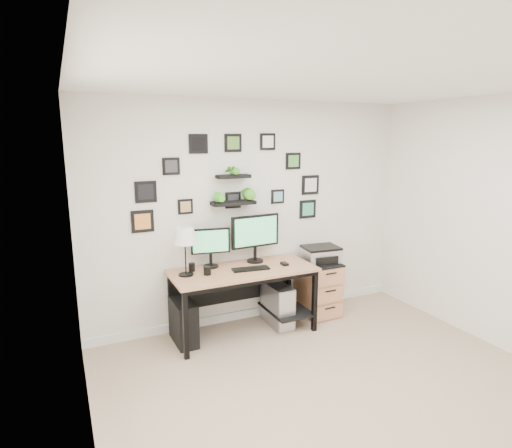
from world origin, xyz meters
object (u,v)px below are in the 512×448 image
pc_tower_black (183,322)px  printer (321,254)px  desk (245,278)px  table_lamp (185,237)px  pc_tower_grey (278,305)px  mug (207,271)px  monitor_right (255,234)px  file_cabinet (318,288)px  monitor_left (211,245)px

pc_tower_black → printer: 1.84m
desk → table_lamp: table_lamp is taller
pc_tower_black → pc_tower_grey: 1.13m
desk → pc_tower_black: size_ratio=3.40×
desk → mug: size_ratio=17.82×
table_lamp → pc_tower_black: table_lamp is taller
monitor_right → file_cabinet: (0.82, -0.10, -0.74)m
monitor_left → monitor_right: 0.54m
file_cabinet → printer: 0.43m
monitor_right → pc_tower_black: bearing=-171.5°
pc_tower_grey → monitor_left: bearing=165.8°
file_cabinet → printer: printer is taller
monitor_right → desk: bearing=-142.0°
table_lamp → file_cabinet: table_lamp is taller
desk → file_cabinet: size_ratio=2.39×
printer → mug: bearing=-175.7°
pc_tower_grey → printer: size_ratio=1.09×
monitor_left → pc_tower_grey: bearing=-14.2°
desk → monitor_right: monitor_right is taller
monitor_left → monitor_right: monitor_right is taller
table_lamp → mug: size_ratio=5.82×
desk → pc_tower_black: desk is taller
mug → file_cabinet: bearing=4.3°
table_lamp → printer: size_ratio=1.14×
monitor_left → file_cabinet: (1.36, -0.12, -0.67)m
monitor_left → monitor_right: size_ratio=0.74×
pc_tower_black → file_cabinet: 1.74m
monitor_left → printer: 1.41m
desk → pc_tower_grey: (0.41, -0.01, -0.38)m
monitor_right → printer: 0.90m
printer → monitor_right: bearing=173.3°
monitor_left → mug: size_ratio=4.95×
monitor_right → table_lamp: 0.88m
mug → pc_tower_grey: (0.87, 0.04, -0.55)m
pc_tower_black → printer: size_ratio=1.03×
monitor_right → table_lamp: size_ratio=1.15×
mug → pc_tower_grey: mug is taller
monitor_right → pc_tower_grey: size_ratio=1.20×
pc_tower_grey → file_cabinet: size_ratio=0.74×
table_lamp → mug: 0.44m
monitor_right → monitor_left: bearing=177.7°
desk → monitor_right: (0.20, 0.16, 0.45)m
file_cabinet → pc_tower_grey: bearing=-173.8°
monitor_left → pc_tower_black: (-0.38, -0.16, -0.77)m
monitor_left → desk: bearing=-28.5°
desk → pc_tower_grey: size_ratio=3.21×
monitor_right → pc_tower_grey: (0.21, -0.17, -0.83)m
monitor_left → pc_tower_grey: monitor_left is taller
pc_tower_grey → printer: printer is taller
desk → file_cabinet: 1.06m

